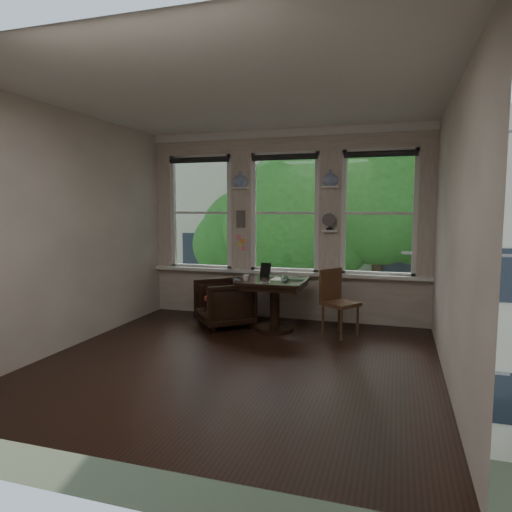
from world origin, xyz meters
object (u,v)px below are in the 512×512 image
(side_chair_right, at_px, (340,303))
(laptop, at_px, (292,280))
(armchair_left, at_px, (224,303))
(table, at_px, (275,305))
(mug, at_px, (246,278))

(side_chair_right, xyz_separation_m, laptop, (-0.69, -0.02, 0.30))
(armchair_left, height_order, laptop, laptop)
(armchair_left, relative_size, laptop, 2.52)
(side_chair_right, relative_size, laptop, 3.00)
(table, xyz_separation_m, mug, (-0.37, -0.22, 0.42))
(side_chair_right, height_order, laptop, side_chair_right)
(side_chair_right, bearing_deg, armchair_left, 125.09)
(side_chair_right, relative_size, mug, 9.84)
(side_chair_right, bearing_deg, laptop, 126.74)
(armchair_left, relative_size, side_chair_right, 0.84)
(laptop, relative_size, mug, 3.28)
(armchair_left, height_order, mug, mug)
(table, distance_m, armchair_left, 0.79)
(table, height_order, laptop, laptop)
(table, height_order, side_chair_right, side_chair_right)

